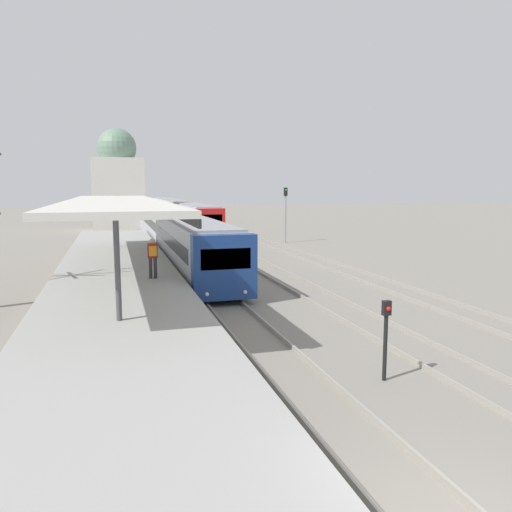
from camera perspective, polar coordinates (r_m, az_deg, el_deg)
platform_canopy at (r=23.47m, az=-15.85°, el=5.88°), size 4.00×22.88×3.18m
person_on_platform at (r=20.96m, az=-11.73°, el=0.12°), size 0.40×0.40×1.66m
train_near at (r=42.87m, az=-10.42°, el=3.64°), size 2.60×47.23×3.00m
train_far at (r=67.17m, az=-8.93°, el=5.15°), size 2.56×46.34×2.99m
signal_post_near at (r=12.70m, az=14.61°, el=-8.37°), size 0.20×0.21×2.01m
signal_mast_far at (r=42.82m, az=3.39°, el=5.51°), size 0.28×0.29×4.70m
distant_domed_building at (r=57.45m, az=-15.49°, el=7.99°), size 5.45×5.45×11.10m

